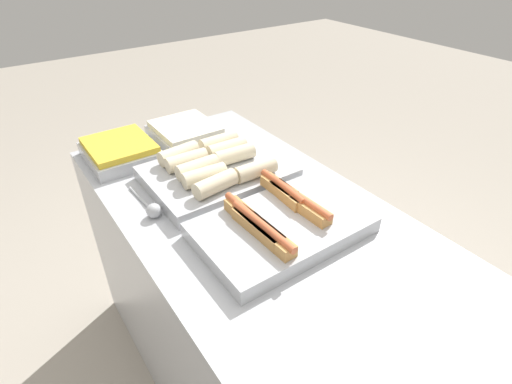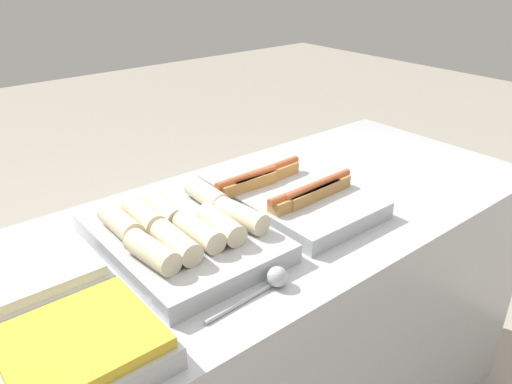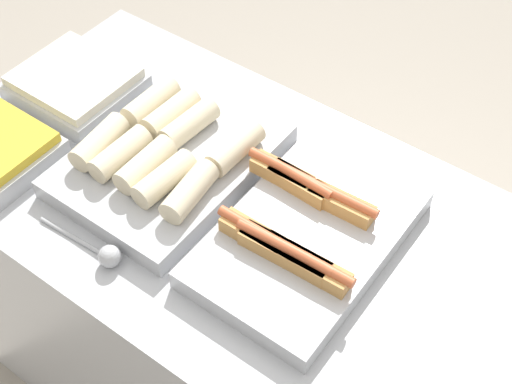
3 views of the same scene
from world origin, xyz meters
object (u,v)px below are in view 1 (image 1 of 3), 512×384
(tray_wraps, at_px, (216,170))
(tray_side_front, at_px, (120,151))
(tray_side_back, at_px, (186,133))
(serving_spoon_near, at_px, (152,209))
(tray_hotdogs, at_px, (280,224))

(tray_wraps, height_order, tray_side_front, tray_wraps)
(tray_wraps, distance_m, tray_side_back, 0.36)
(serving_spoon_near, bearing_deg, tray_wraps, 103.02)
(tray_hotdogs, relative_size, serving_spoon_near, 2.23)
(serving_spoon_near, bearing_deg, tray_side_front, 173.83)
(tray_hotdogs, xyz_separation_m, tray_wraps, (-0.38, -0.00, 0.01))
(tray_side_front, distance_m, tray_side_back, 0.29)
(tray_hotdogs, bearing_deg, serving_spoon_near, -138.30)
(tray_hotdogs, xyz_separation_m, serving_spoon_near, (-0.31, -0.28, -0.01))
(tray_side_front, height_order, tray_side_back, same)
(tray_side_back, relative_size, serving_spoon_near, 1.26)
(tray_wraps, relative_size, tray_side_front, 1.73)
(tray_wraps, xyz_separation_m, tray_side_back, (-0.36, 0.06, -0.01))
(tray_wraps, xyz_separation_m, tray_side_front, (-0.36, -0.23, -0.01))
(tray_hotdogs, height_order, serving_spoon_near, tray_hotdogs)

